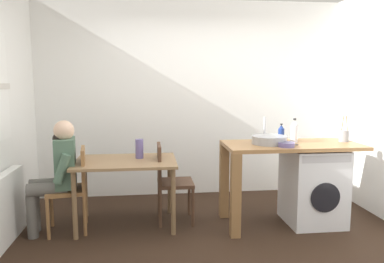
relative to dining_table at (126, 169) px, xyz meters
The scene contains 17 objects.
ground_plane 1.23m from the dining_table, 35.05° to the right, with size 5.46×5.46×0.00m, color black.
wall_back 1.60m from the dining_table, 53.33° to the left, with size 4.60×0.10×2.70m, color white.
radiator 1.24m from the dining_table, 165.52° to the right, with size 0.10×0.80×0.70m, color white.
dining_table is the anchor object (origin of this frame).
chair_person_seat 0.57m from the dining_table, behind, with size 0.45×0.45×0.90m.
chair_opposite 0.50m from the dining_table, ahead, with size 0.40×0.40×0.90m.
seated_person 0.72m from the dining_table, behind, with size 0.53×0.53×1.20m.
kitchen_counter 1.63m from the dining_table, ahead, with size 1.50×0.68×0.92m.
washing_machine 2.11m from the dining_table, ahead, with size 0.60×0.61×0.86m.
sink_basin 1.61m from the dining_table, ahead, with size 0.38×0.38×0.09m, color #9EA0A5.
tap 1.62m from the dining_table, ahead, with size 0.02×0.02×0.28m, color #B2B2B7.
bottle_tall_green 1.80m from the dining_table, ahead, with size 0.07×0.07×0.20m.
bottle_squat_brown 1.93m from the dining_table, ahead, with size 0.08×0.08×0.27m.
mixing_bowl 1.75m from the dining_table, 12.40° to the right, with size 0.17×0.17×0.05m.
utensil_crock 2.49m from the dining_table, ahead, with size 0.11×0.11×0.30m.
vase 0.27m from the dining_table, 33.69° to the left, with size 0.09×0.09×0.22m, color slate.
scissors 1.82m from the dining_table, ahead, with size 0.15×0.06×0.01m.
Camera 1 is at (-0.60, -3.47, 1.61)m, focal length 34.85 mm.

